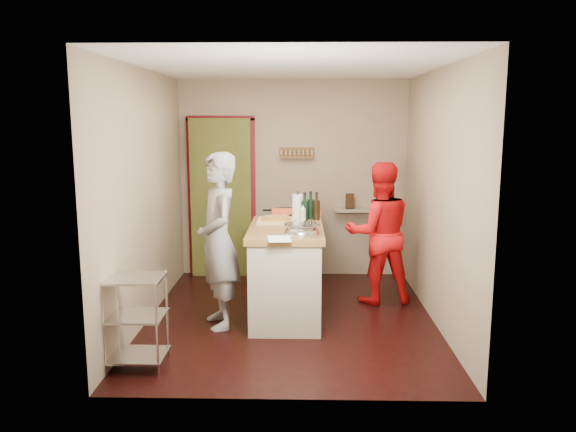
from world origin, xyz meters
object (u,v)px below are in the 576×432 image
at_px(stove, 296,247).
at_px(island, 286,270).
at_px(wire_shelving, 136,317).
at_px(person_red, 379,233).
at_px(person_stripe, 219,241).

bearing_deg(stove, island, -93.77).
bearing_deg(wire_shelving, island, 45.33).
distance_m(island, person_red, 1.21).
bearing_deg(island, wire_shelving, -134.67).
xyz_separation_m(wire_shelving, person_stripe, (0.56, 0.98, 0.45)).
height_order(wire_shelving, person_stripe, person_stripe).
height_order(stove, wire_shelving, stove).
xyz_separation_m(stove, island, (-0.09, -1.37, 0.06)).
bearing_deg(island, person_stripe, -158.20).
height_order(island, person_stripe, person_stripe).
height_order(stove, island, island).
bearing_deg(island, stove, 86.23).
height_order(island, person_red, person_red).
distance_m(stove, person_stripe, 1.86).
bearing_deg(person_red, stove, -48.52).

